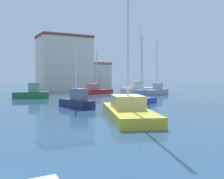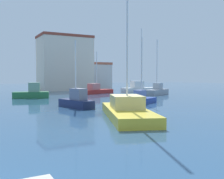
# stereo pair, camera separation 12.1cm
# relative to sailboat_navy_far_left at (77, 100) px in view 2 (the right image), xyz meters

# --- Properties ---
(water) EXTENTS (160.00, 160.00, 0.00)m
(water) POSITION_rel_sailboat_navy_far_left_xyz_m (5.58, 4.16, -0.62)
(water) COLOR #2D5175
(water) RESTS_ON ground
(sailboat_navy_far_left) EXTENTS (2.00, 4.18, 5.85)m
(sailboat_navy_far_left) POSITION_rel_sailboat_navy_far_left_xyz_m (0.00, 0.00, 0.00)
(sailboat_navy_far_left) COLOR #19234C
(sailboat_navy_far_left) RESTS_ON water
(sailboat_white_distant_east) EXTENTS (7.28, 2.34, 11.22)m
(sailboat_white_distant_east) POSITION_rel_sailboat_navy_far_left_xyz_m (18.41, 16.82, 0.03)
(sailboat_white_distant_east) COLOR white
(sailboat_white_distant_east) RESTS_ON water
(sailboat_grey_inner_mooring) EXTENTS (5.67, 4.18, 8.22)m
(sailboat_grey_inner_mooring) POSITION_rel_sailboat_navy_far_left_xyz_m (16.47, 9.66, -0.03)
(sailboat_grey_inner_mooring) COLOR gray
(sailboat_grey_inner_mooring) RESTS_ON water
(motorboat_green_center_channel) EXTENTS (4.58, 2.76, 1.98)m
(motorboat_green_center_channel) POSITION_rel_sailboat_navy_far_left_xyz_m (-1.30, 12.26, 0.03)
(motorboat_green_center_channel) COLOR #28703D
(motorboat_green_center_channel) RESTS_ON water
(sailboat_red_far_right) EXTENTS (6.23, 3.59, 6.66)m
(sailboat_red_far_right) POSITION_rel_sailboat_navy_far_left_xyz_m (9.68, 16.68, -0.08)
(sailboat_red_far_right) COLOR #B22823
(sailboat_red_far_right) RESTS_ON water
(sailboat_blue_outer_mooring) EXTENTS (4.48, 3.20, 6.55)m
(sailboat_blue_outer_mooring) POSITION_rel_sailboat_navy_far_left_xyz_m (6.82, -0.04, -0.14)
(sailboat_blue_outer_mooring) COLOR #233D93
(sailboat_blue_outer_mooring) RESTS_ON water
(sailboat_yellow_near_pier) EXTENTS (5.32, 8.73, 11.10)m
(sailboat_yellow_near_pier) POSITION_rel_sailboat_navy_far_left_xyz_m (0.91, -6.85, -0.08)
(sailboat_yellow_near_pier) COLOR gold
(sailboat_yellow_near_pier) RESTS_ON water
(harbor_office) EXTENTS (10.12, 6.88, 10.85)m
(harbor_office) POSITION_rel_sailboat_navy_far_left_xyz_m (8.62, 29.21, 4.82)
(harbor_office) COLOR beige
(harbor_office) RESTS_ON ground
(waterfront_apartments) EXTENTS (7.16, 8.46, 5.83)m
(waterfront_apartments) POSITION_rel_sailboat_navy_far_left_xyz_m (15.68, 32.81, 2.30)
(waterfront_apartments) COLOR beige
(waterfront_apartments) RESTS_ON ground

